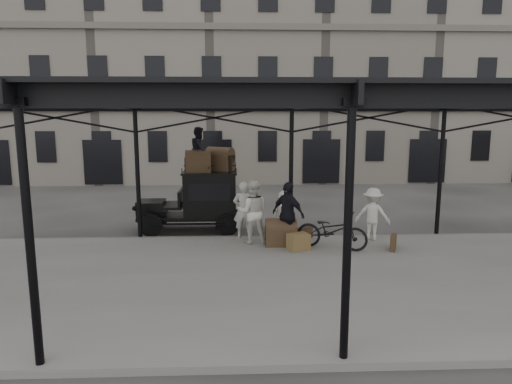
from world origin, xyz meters
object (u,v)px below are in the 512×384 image
(porter_left, at_px, (244,210))
(bicycle, at_px, (332,230))
(porter_official, at_px, (288,214))
(steamer_trunk_platform, at_px, (281,234))
(steamer_trunk_roof_near, at_px, (198,163))
(taxi, at_px, (202,198))

(porter_left, relative_size, bicycle, 0.87)
(porter_official, relative_size, steamer_trunk_platform, 2.08)
(steamer_trunk_platform, bearing_deg, porter_official, -23.45)
(porter_official, relative_size, steamer_trunk_roof_near, 2.30)
(taxi, distance_m, porter_official, 3.77)
(steamer_trunk_roof_near, bearing_deg, taxi, 64.83)
(bicycle, xyz_separation_m, steamer_trunk_platform, (-1.50, 0.44, -0.21))
(taxi, bearing_deg, steamer_trunk_roof_near, -108.07)
(bicycle, xyz_separation_m, steamer_trunk_roof_near, (-4.20, 2.59, 1.78))
(porter_official, height_order, steamer_trunk_roof_near, steamer_trunk_roof_near)
(porter_left, height_order, steamer_trunk_platform, porter_left)
(taxi, relative_size, bicycle, 1.70)
(taxi, bearing_deg, bicycle, -34.57)
(porter_official, bearing_deg, bicycle, -151.34)
(porter_official, distance_m, steamer_trunk_platform, 0.68)
(bicycle, relative_size, steamer_trunk_roof_near, 2.48)
(taxi, xyz_separation_m, bicycle, (4.12, -2.84, -0.49))
(porter_left, distance_m, steamer_trunk_roof_near, 2.47)
(porter_left, distance_m, steamer_trunk_platform, 1.54)
(steamer_trunk_roof_near, bearing_deg, steamer_trunk_platform, -45.55)
(taxi, relative_size, steamer_trunk_roof_near, 4.21)
(porter_left, xyz_separation_m, steamer_trunk_platform, (1.14, -0.86, -0.59))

